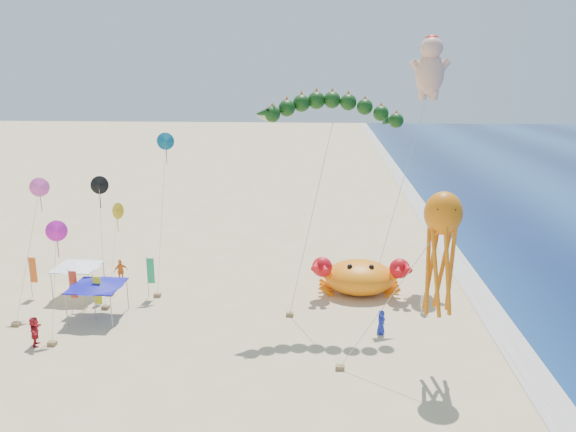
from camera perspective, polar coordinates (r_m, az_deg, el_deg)
The scene contains 11 objects.
ground at distance 38.32m, azimuth 2.81°, elevation -10.26°, with size 320.00×320.00×0.00m, color #D1B784.
foam_strip at distance 39.93m, azimuth 20.58°, elevation -10.15°, with size 320.00×320.00×0.00m, color silver.
crab_inflatable at distance 42.09m, azimuth 7.27°, elevation -6.08°, with size 7.03×4.37×3.08m.
dragon_kite at distance 36.70m, azimuth 4.40°, elevation 10.30°, with size 9.71×3.60×14.46m.
cherub_kite at distance 46.26m, azimuth 14.24°, elevation 14.54°, with size 5.66×6.83×18.83m.
octopus_kite at distance 30.40m, azimuth 15.26°, elevation -2.76°, with size 6.35×1.78×10.03m.
canopy_blue at distance 39.48m, azimuth -18.88°, elevation -6.46°, with size 3.53×3.53×2.71m.
canopy_white at distance 43.76m, azimuth -20.62°, elevation -4.61°, with size 3.27×3.27×2.71m.
feather_flags at distance 41.58m, azimuth -19.64°, elevation -6.12°, with size 9.12×4.04×3.20m.
beachgoers at distance 38.76m, azimuth -13.59°, elevation -8.94°, with size 24.93×12.10×1.89m.
small_kites at distance 41.64m, azimuth -18.73°, elevation 1.34°, with size 8.89×13.07×11.73m.
Camera 1 is at (0.75, -34.91, 15.79)m, focal length 35.00 mm.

